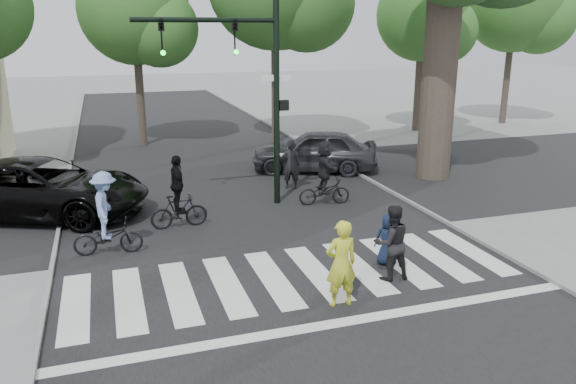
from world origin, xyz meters
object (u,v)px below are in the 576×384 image
Objects in this scene: pedestrian_adult at (392,243)px; cyclist_left at (106,219)px; pedestrian_child at (388,240)px; cyclist_mid at (178,198)px; car_suv at (41,188)px; cyclist_right at (325,176)px; traffic_signal at (248,75)px; car_grey at (314,151)px; pedestrian_woman at (341,264)px.

pedestrian_adult is 6.60m from cyclist_left.
pedestrian_child is at bearing -110.94° from pedestrian_adult.
cyclist_left is at bearing -143.87° from cyclist_mid.
pedestrian_child is at bearing -105.31° from car_suv.
cyclist_right is 0.33× the size of car_suv.
traffic_signal is at bearing 164.80° from cyclist_right.
traffic_signal is 3.62× the size of pedestrian_adult.
car_grey is at bearing 73.38° from cyclist_right.
traffic_signal is 3.01× the size of cyclist_mid.
cyclist_mid is at bearing -66.95° from pedestrian_woman.
car_suv is (-5.87, 0.90, -3.08)m from traffic_signal.
pedestrian_woman is 0.38× the size of car_grey.
car_suv is at bearing -41.15° from pedestrian_adult.
pedestrian_adult is 0.83× the size of cyclist_right.
traffic_signal is at bearing -47.60° from pedestrian_child.
car_suv is at bearing -52.42° from car_grey.
pedestrian_woman reaches higher than car_grey.
pedestrian_child is 0.61× the size of cyclist_right.
pedestrian_woman is 0.87× the size of cyclist_mid.
car_suv is (-7.41, 6.88, -0.00)m from pedestrian_adult.
traffic_signal reaches higher than cyclist_right.
pedestrian_woman is 1.69m from pedestrian_adult.
pedestrian_adult is at bearing -75.61° from traffic_signal.
cyclist_left is (-5.70, 3.33, 0.05)m from pedestrian_adult.
pedestrian_adult is 0.28× the size of car_suv.
pedestrian_adult is 0.36× the size of car_grey.
pedestrian_child is 0.20× the size of car_suv.
cyclist_mid is at bearing -48.85° from pedestrian_adult.
pedestrian_woman is (0.04, -6.75, -3.03)m from traffic_signal.
pedestrian_adult is at bearing -109.50° from car_suv.
car_suv is at bearing 171.29° from traffic_signal.
cyclist_mid reaches higher than cyclist_right.
cyclist_mid is 0.34× the size of car_suv.
cyclist_mid reaches higher than pedestrian_child.
pedestrian_child is 4.70m from cyclist_right.
cyclist_left is (-4.20, 4.11, 0.00)m from pedestrian_woman.
cyclist_right is at bearing -70.93° from pedestrian_child.
traffic_signal reaches higher than cyclist_left.
pedestrian_adult is 10.11m from car_suv.
cyclist_right is (6.34, 2.06, 0.01)m from cyclist_left.
cyclist_mid is (-4.14, 3.97, 0.22)m from pedestrian_child.
pedestrian_woman is at bearing 4.17° from car_grey.
cyclist_mid reaches higher than pedestrian_woman.
traffic_signal is at bearing 29.27° from cyclist_mid.
pedestrian_adult is at bearing 11.24° from car_grey.
cyclist_left is at bearing -0.37° from pedestrian_child.
cyclist_left reaches higher than car_suv.
car_suv is (-1.71, 3.55, -0.05)m from cyclist_left.
cyclist_mid is 4.54m from cyclist_right.
pedestrian_adult is 6.06m from cyclist_mid.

